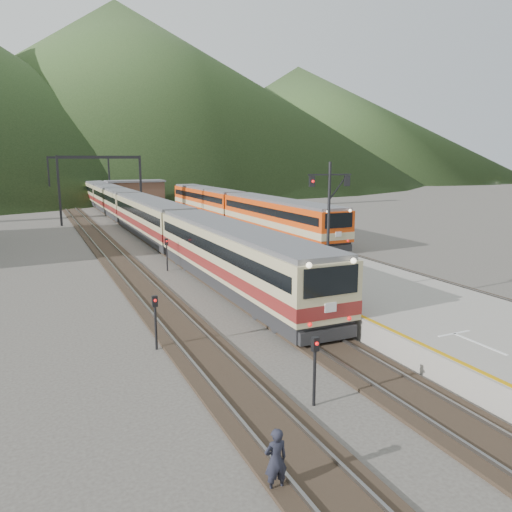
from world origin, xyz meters
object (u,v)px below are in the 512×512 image
main_train (130,206)px  second_train (237,206)px  worker (276,460)px  signal_mast (329,215)px

main_train → second_train: size_ratio=2.01×
main_train → worker: bearing=-97.0°
main_train → signal_mast: signal_mast is taller
main_train → worker: 50.25m
main_train → signal_mast: bearing=-86.8°
second_train → signal_mast: size_ratio=6.51×
signal_mast → second_train: bearing=74.7°
signal_mast → worker: signal_mast is taller
signal_mast → main_train: bearing=93.2°
second_train → signal_mast: 35.53m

